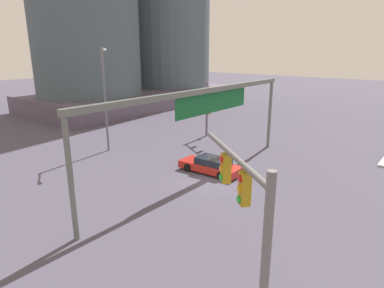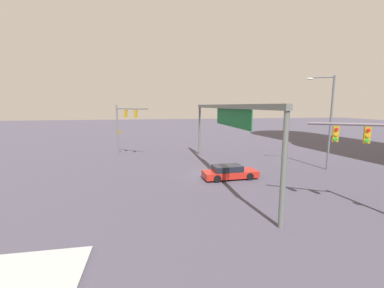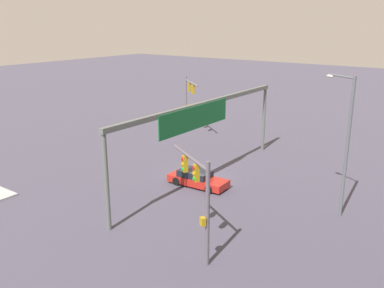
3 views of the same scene
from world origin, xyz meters
name	(u,v)px [view 2 (image 2 of 3)]	position (x,y,z in m)	size (l,w,h in m)	color
ground_plane	(215,175)	(0.00, 0.00, 0.00)	(193.56, 193.56, 0.00)	#4A4657
traffic_signal_near_corner	(124,122)	(-10.87, -8.95, 4.34)	(3.57, 4.07, 6.43)	slate
traffic_signal_opposite_side	(373,149)	(9.40, 6.80, 3.85)	(2.84, 4.12, 5.75)	#625963
streetlamp_curved_arm	(328,117)	(-0.16, 11.39, 5.28)	(1.42, 2.26, 9.21)	slate
overhead_sign_gantry	(225,116)	(0.37, 0.74, 5.43)	(21.00, 0.43, 6.47)	slate
sedan_car_approaching	(229,172)	(1.26, 0.92, 0.58)	(2.03, 4.85, 1.21)	red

